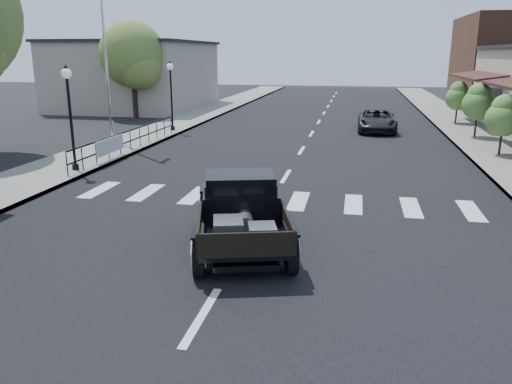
# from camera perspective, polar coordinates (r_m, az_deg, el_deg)

# --- Properties ---
(ground) EXTENTS (120.00, 120.00, 0.00)m
(ground) POSITION_cam_1_polar(r_m,az_deg,el_deg) (11.20, -1.61, -6.65)
(ground) COLOR black
(ground) RESTS_ON ground
(road) EXTENTS (14.00, 80.00, 0.02)m
(road) POSITION_cam_1_polar(r_m,az_deg,el_deg) (25.56, 5.96, 5.95)
(road) COLOR black
(road) RESTS_ON ground
(road_markings) EXTENTS (12.00, 60.00, 0.06)m
(road_markings) POSITION_cam_1_polar(r_m,az_deg,el_deg) (20.68, 4.60, 3.68)
(road_markings) COLOR silver
(road_markings) RESTS_ON ground
(sidewalk_left) EXTENTS (3.00, 80.00, 0.15)m
(sidewalk_left) POSITION_cam_1_polar(r_m,az_deg,el_deg) (27.66, -11.96, 6.56)
(sidewalk_left) COLOR gray
(sidewalk_left) RESTS_ON ground
(sidewalk_right) EXTENTS (3.00, 80.00, 0.15)m
(sidewalk_right) POSITION_cam_1_polar(r_m,az_deg,el_deg) (26.18, 24.88, 4.96)
(sidewalk_right) COLOR gray
(sidewalk_right) RESTS_ON ground
(low_building_left) EXTENTS (10.00, 12.00, 5.00)m
(low_building_left) POSITION_cam_1_polar(r_m,az_deg,el_deg) (41.90, -13.46, 12.75)
(low_building_left) COLOR #ABA08F
(low_building_left) RESTS_ON ground
(railing) EXTENTS (0.08, 10.00, 1.00)m
(railing) POSITION_cam_1_polar(r_m,az_deg,el_deg) (22.58, -14.18, 5.94)
(railing) COLOR black
(railing) RESTS_ON sidewalk_left
(banner) EXTENTS (0.04, 2.20, 0.60)m
(banner) POSITION_cam_1_polar(r_m,az_deg,el_deg) (20.82, -16.27, 4.45)
(banner) COLOR silver
(banner) RESTS_ON sidewalk_left
(lamp_post_b) EXTENTS (0.36, 0.36, 3.71)m
(lamp_post_b) POSITION_cam_1_polar(r_m,az_deg,el_deg) (19.06, -20.41, 7.88)
(lamp_post_b) COLOR black
(lamp_post_b) RESTS_ON sidewalk_left
(lamp_post_c) EXTENTS (0.36, 0.36, 3.71)m
(lamp_post_c) POSITION_cam_1_polar(r_m,az_deg,el_deg) (28.02, -9.65, 10.77)
(lamp_post_c) COLOR black
(lamp_post_c) RESTS_ON sidewalk_left
(flagpole) EXTENTS (0.12, 0.12, 11.51)m
(flagpole) POSITION_cam_1_polar(r_m,az_deg,el_deg) (24.99, -17.13, 18.73)
(flagpole) COLOR silver
(flagpole) RESTS_ON sidewalk_left
(big_tree_far) EXTENTS (4.33, 4.33, 6.36)m
(big_tree_far) POSITION_cam_1_polar(r_m,az_deg,el_deg) (35.38, -13.85, 13.40)
(big_tree_far) COLOR #566D2E
(big_tree_far) RESTS_ON ground
(small_tree_c) EXTENTS (1.44, 1.44, 2.39)m
(small_tree_c) POSITION_cam_1_polar(r_m,az_deg,el_deg) (23.15, 26.35, 6.78)
(small_tree_c) COLOR #4F7B38
(small_tree_c) RESTS_ON sidewalk_right
(small_tree_d) EXTENTS (1.56, 1.56, 2.60)m
(small_tree_d) POSITION_cam_1_polar(r_m,az_deg,el_deg) (27.69, 23.98, 8.45)
(small_tree_d) COLOR #4F7B38
(small_tree_d) RESTS_ON sidewalk_right
(small_tree_e) EXTENTS (1.44, 1.44, 2.40)m
(small_tree_e) POSITION_cam_1_polar(r_m,az_deg,el_deg) (32.94, 22.03, 9.41)
(small_tree_e) COLOR #4F7B38
(small_tree_e) RESTS_ON sidewalk_right
(hotrod_pickup) EXTENTS (3.42, 5.18, 1.65)m
(hotrod_pickup) POSITION_cam_1_polar(r_m,az_deg,el_deg) (11.27, -1.74, -2.06)
(hotrod_pickup) COLOR black
(hotrod_pickup) RESTS_ON ground
(second_car) EXTENTS (2.07, 4.44, 1.23)m
(second_car) POSITION_cam_1_polar(r_m,az_deg,el_deg) (28.97, 13.64, 7.93)
(second_car) COLOR black
(second_car) RESTS_ON ground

